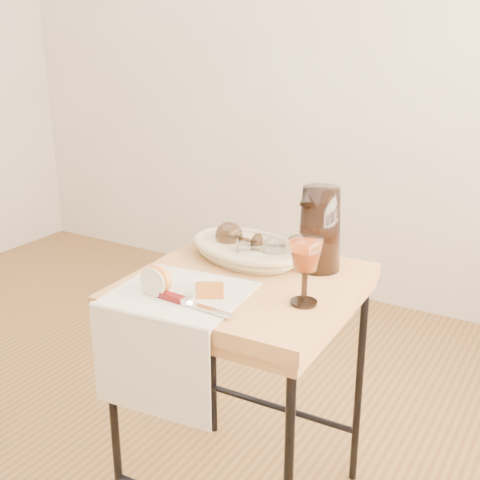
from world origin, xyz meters
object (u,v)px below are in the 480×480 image
Objects in this scene: pitcher at (320,229)px; table_knife at (189,302)px; side_table at (243,397)px; tea_towel at (179,294)px; bread_basket at (247,251)px; goblet_lying_a at (241,238)px; apple_half at (158,279)px; wine_goblet at (305,272)px; goblet_lying_b at (258,248)px.

pitcher reaches higher than table_knife.
tea_towel is at bearing -117.58° from side_table.
tea_towel is 0.99× the size of bread_basket.
bread_basket is 1.21× the size of pitcher.
pitcher reaches higher than bread_basket.
bread_basket is at bearing 117.32° from side_table.
tea_towel is 0.32m from bread_basket.
pitcher reaches higher than goblet_lying_a.
goblet_lying_a is at bearing 86.84° from apple_half.
side_table is 4.31× the size of wine_goblet.
table_knife is at bearing 108.68° from goblet_lying_a.
pitcher is 1.18× the size of table_knife.
pitcher is at bearing -12.46° from goblet_lying_b.
tea_towel reaches higher than side_table.
side_table is 0.54m from pitcher.
apple_half is (-0.04, -0.03, 0.04)m from tea_towel.
goblet_lying_a is (-0.01, 0.33, 0.05)m from tea_towel.
bread_basket is (-0.07, 0.14, 0.40)m from side_table.
bread_basket is at bearing 81.77° from apple_half.
bread_basket is 4.00× the size of apple_half.
goblet_lying_b is 0.50× the size of table_knife.
bread_basket is 0.35m from apple_half.
tea_towel is 0.31m from goblet_lying_b.
wine_goblet is at bearing 152.15° from goblet_lying_a.
side_table is at bearing 130.23° from goblet_lying_a.
bread_basket is 2.45× the size of goblet_lying_a.
side_table is at bearing 87.51° from table_knife.
goblet_lying_b reaches higher than apple_half.
pitcher reaches higher than side_table.
pitcher reaches higher than apple_half.
goblet_lying_a reaches higher than table_knife.
goblet_lying_a is 0.25m from pitcher.
goblet_lying_b is 0.67× the size of wine_goblet.
bread_basket reaches higher than table_knife.
wine_goblet is at bearing -16.06° from side_table.
bread_basket is 1.43× the size of table_knife.
pitcher is (0.24, 0.02, 0.06)m from goblet_lying_a.
side_table is 3.19× the size of table_knife.
goblet_lying_b is (-0.02, 0.12, 0.42)m from side_table.
goblet_lying_b is at bearing 73.02° from apple_half.
wine_goblet is at bearing -20.69° from bread_basket.
goblet_lying_a reaches higher than tea_towel.
wine_goblet is at bearing 24.55° from apple_half.
tea_towel is 0.44m from pitcher.
wine_goblet is (0.23, -0.18, 0.04)m from goblet_lying_b.
pitcher is (0.14, 0.18, 0.49)m from side_table.
apple_half is at bearing -149.96° from tea_towel.
goblet_lying_b is at bearing 142.01° from wine_goblet.
tea_towel is 1.91× the size of wine_goblet.
table_knife is at bearing -121.80° from goblet_lying_b.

